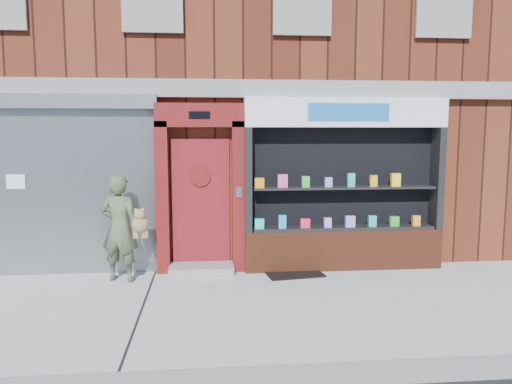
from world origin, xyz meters
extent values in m
plane|color=#9E9E99|center=(0.00, 0.00, 0.00)|extent=(80.00, 80.00, 0.00)
cube|color=gray|center=(0.00, -2.15, 0.06)|extent=(60.00, 0.30, 0.12)
cube|color=#4A1C11|center=(0.00, 6.00, 4.00)|extent=(12.00, 8.00, 8.00)
cube|color=gray|center=(0.00, 1.92, 3.15)|extent=(12.00, 0.16, 0.30)
cube|color=gray|center=(-3.00, 1.94, 1.40)|extent=(3.00, 0.10, 2.80)
cube|color=slate|center=(-3.00, 1.88, 2.92)|extent=(3.10, 0.30, 0.24)
cube|color=white|center=(-3.80, 1.88, 1.60)|extent=(0.30, 0.01, 0.24)
cube|color=#520E0F|center=(-1.40, 1.86, 1.30)|extent=(0.22, 0.28, 2.60)
cube|color=#520E0F|center=(-0.10, 1.86, 1.30)|extent=(0.22, 0.28, 2.60)
cube|color=#520E0F|center=(-0.75, 1.86, 2.70)|extent=(1.50, 0.28, 0.40)
cube|color=black|center=(-0.75, 1.71, 2.70)|extent=(0.35, 0.01, 0.12)
cube|color=maroon|center=(-0.75, 1.97, 1.20)|extent=(1.00, 0.06, 2.20)
cylinder|color=black|center=(-0.75, 1.93, 1.65)|extent=(0.28, 0.02, 0.28)
cylinder|color=#520E0F|center=(-0.75, 1.92, 1.65)|extent=(0.34, 0.02, 0.34)
cube|color=gray|center=(-0.75, 1.70, 0.07)|extent=(1.10, 0.55, 0.15)
cube|color=slate|center=(-0.10, 1.71, 1.40)|extent=(0.10, 0.02, 0.18)
cube|color=maroon|center=(1.75, 1.80, 0.35)|extent=(3.50, 0.40, 0.70)
cube|color=black|center=(0.06, 1.80, 1.60)|extent=(0.12, 0.40, 1.80)
cube|color=black|center=(3.44, 1.80, 1.60)|extent=(0.12, 0.40, 1.80)
cube|color=black|center=(1.75, 1.99, 1.60)|extent=(3.30, 0.03, 1.80)
cube|color=black|center=(1.75, 1.80, 0.73)|extent=(3.20, 0.36, 0.06)
cube|color=black|center=(1.75, 1.80, 1.45)|extent=(3.20, 0.36, 0.04)
cube|color=white|center=(1.75, 1.80, 2.75)|extent=(3.50, 0.40, 0.50)
cube|color=#175CB1|center=(1.75, 1.59, 2.75)|extent=(1.40, 0.01, 0.30)
cube|color=#29CDCE|center=(0.25, 1.72, 0.85)|extent=(0.16, 0.09, 0.17)
cube|color=#2894C9|center=(0.65, 1.72, 0.88)|extent=(0.13, 0.09, 0.23)
cube|color=#E52846|center=(1.05, 1.72, 0.84)|extent=(0.16, 0.09, 0.16)
cube|color=#B589F6|center=(1.45, 1.72, 0.85)|extent=(0.12, 0.09, 0.17)
cube|color=#AB80E6|center=(1.85, 1.72, 0.86)|extent=(0.17, 0.09, 0.20)
cube|color=#23AFB0|center=(2.25, 1.72, 0.86)|extent=(0.14, 0.09, 0.20)
cube|color=green|center=(2.65, 1.72, 0.85)|extent=(0.16, 0.09, 0.18)
cube|color=orange|center=(3.05, 1.72, 0.85)|extent=(0.13, 0.09, 0.18)
cube|color=orange|center=(0.25, 1.72, 1.56)|extent=(0.16, 0.09, 0.17)
cube|color=#E14BA1|center=(0.65, 1.72, 1.58)|extent=(0.17, 0.09, 0.23)
cube|color=green|center=(1.05, 1.72, 1.57)|extent=(0.13, 0.09, 0.19)
cube|color=#9776D4|center=(1.45, 1.72, 1.55)|extent=(0.12, 0.09, 0.17)
cube|color=#27B0C6|center=(1.85, 1.72, 1.59)|extent=(0.12, 0.09, 0.24)
cube|color=gold|center=(2.25, 1.72, 1.57)|extent=(0.12, 0.09, 0.20)
cube|color=yellow|center=(2.65, 1.72, 1.59)|extent=(0.15, 0.09, 0.23)
imported|color=#4A5638|center=(-2.06, 1.43, 0.88)|extent=(0.73, 0.57, 1.75)
sphere|color=olive|center=(-1.72, 1.34, 0.94)|extent=(0.28, 0.28, 0.28)
sphere|color=olive|center=(-1.72, 1.29, 1.11)|extent=(0.18, 0.18, 0.18)
sphere|color=olive|center=(-1.77, 1.29, 1.18)|extent=(0.06, 0.06, 0.06)
sphere|color=olive|center=(-1.66, 1.29, 1.18)|extent=(0.06, 0.06, 0.06)
cylinder|color=olive|center=(-1.81, 1.34, 0.81)|extent=(0.06, 0.06, 0.17)
cylinder|color=olive|center=(-1.62, 1.34, 0.81)|extent=(0.06, 0.06, 0.17)
cylinder|color=olive|center=(-1.77, 1.32, 0.81)|extent=(0.06, 0.06, 0.17)
cylinder|color=olive|center=(-1.66, 1.32, 0.81)|extent=(0.06, 0.06, 0.17)
cube|color=black|center=(0.82, 1.53, 0.01)|extent=(1.04, 0.80, 0.02)
camera|label=1|loc=(-0.62, -6.69, 2.45)|focal=35.00mm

